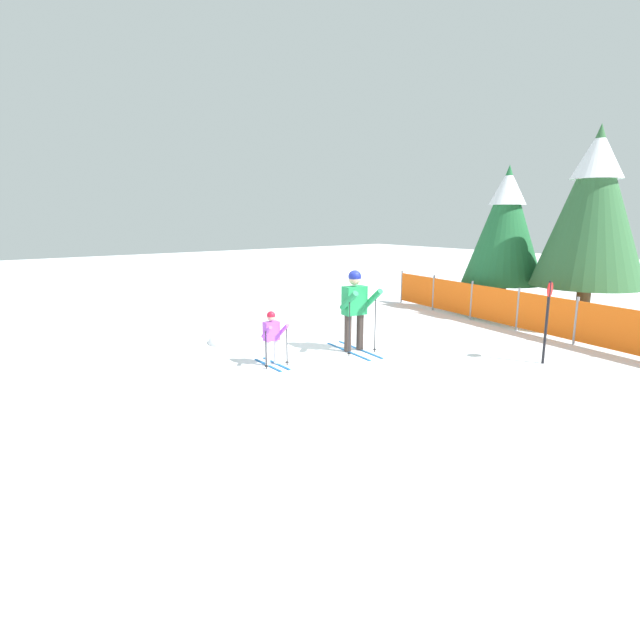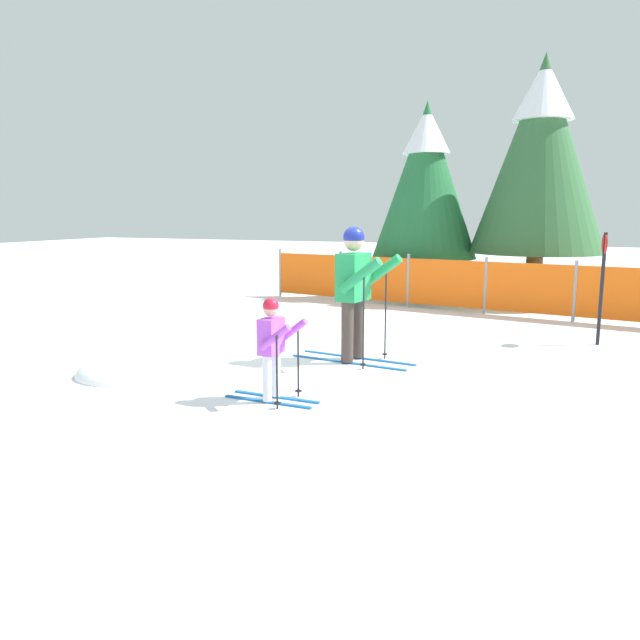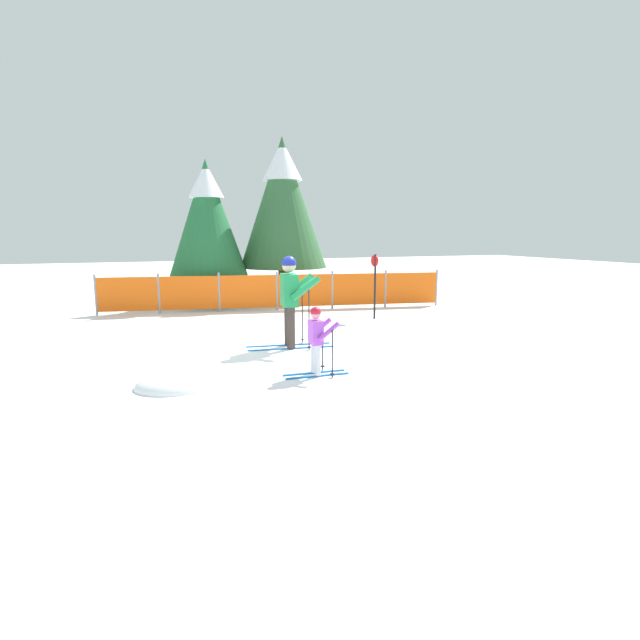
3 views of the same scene
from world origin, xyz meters
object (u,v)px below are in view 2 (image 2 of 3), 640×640
safety_fence (486,286)px  trail_marker (602,277)px  skier_child (273,342)px  conifer_near (541,152)px  skier_adult (355,282)px  conifer_far (426,178)px

safety_fence → trail_marker: bearing=-49.1°
safety_fence → skier_child: bearing=-100.4°
conifer_near → trail_marker: 4.59m
safety_fence → trail_marker: trail_marker is taller
conifer_near → skier_adult: bearing=-105.2°
skier_adult → conifer_far: conifer_far is taller
trail_marker → skier_child: bearing=-126.1°
safety_fence → conifer_far: size_ratio=2.22×
conifer_near → skier_child: bearing=-103.0°
skier_child → conifer_near: size_ratio=0.21×
conifer_far → conifer_near: (2.28, 0.09, 0.47)m
skier_adult → trail_marker: (2.85, 2.27, -0.04)m
safety_fence → conifer_near: (0.71, 1.77, 2.51)m
conifer_far → conifer_near: conifer_near is taller
skier_child → trail_marker: size_ratio=0.65×
safety_fence → conifer_near: bearing=68.0°
trail_marker → conifer_far: bearing=131.9°
safety_fence → conifer_near: size_ratio=1.88×
safety_fence → conifer_near: conifer_near is taller
conifer_near → trail_marker: bearing=-73.5°
skier_child → conifer_far: size_ratio=0.25×
conifer_near → trail_marker: size_ratio=3.11×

